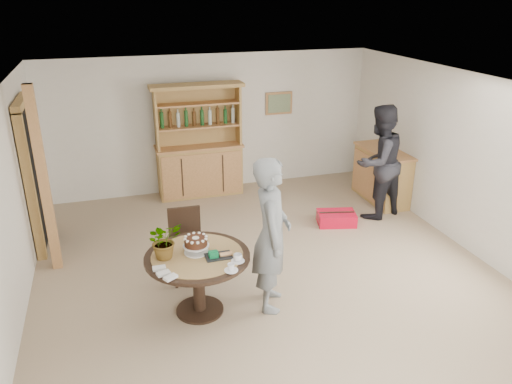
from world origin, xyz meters
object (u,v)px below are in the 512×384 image
(dining_chair, at_px, (186,239))
(teen_boy, at_px, (271,235))
(hutch, at_px, (199,158))
(adult_person, at_px, (379,162))
(dining_table, at_px, (198,266))
(sideboard, at_px, (382,175))
(red_suitcase, at_px, (336,218))

(dining_chair, height_order, teen_boy, teen_boy)
(hutch, height_order, adult_person, hutch)
(hutch, xyz_separation_m, dining_table, (-0.73, -3.62, -0.08))
(dining_chair, bearing_deg, sideboard, 24.85)
(teen_boy, relative_size, adult_person, 0.99)
(dining_table, height_order, red_suitcase, dining_table)
(dining_table, bearing_deg, sideboard, 32.21)
(dining_table, bearing_deg, adult_person, 28.48)
(hutch, bearing_deg, red_suitcase, -46.34)
(teen_boy, xyz_separation_m, adult_person, (2.48, 1.91, 0.01))
(sideboard, relative_size, teen_boy, 0.68)
(dining_chair, relative_size, red_suitcase, 1.39)
(dining_chair, distance_m, adult_person, 3.49)
(teen_boy, distance_m, adult_person, 3.13)
(sideboard, distance_m, dining_table, 4.46)
(hutch, relative_size, teen_boy, 1.10)
(dining_table, distance_m, teen_boy, 0.92)
(adult_person, height_order, red_suitcase, adult_person)
(hutch, distance_m, teen_boy, 3.73)
(teen_boy, bearing_deg, dining_table, 101.65)
(sideboard, bearing_deg, dining_table, -147.79)
(dining_table, height_order, teen_boy, teen_boy)
(red_suitcase, bearing_deg, hutch, 147.82)
(hutch, height_order, dining_table, hutch)
(dining_chair, relative_size, adult_person, 0.50)
(hutch, height_order, sideboard, hutch)
(red_suitcase, bearing_deg, adult_person, 23.59)
(hutch, height_order, dining_chair, hutch)
(dining_table, bearing_deg, dining_chair, 89.76)
(red_suitcase, bearing_deg, dining_table, -132.70)
(hutch, distance_m, dining_chair, 2.89)
(hutch, xyz_separation_m, sideboard, (3.04, -1.24, -0.22))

